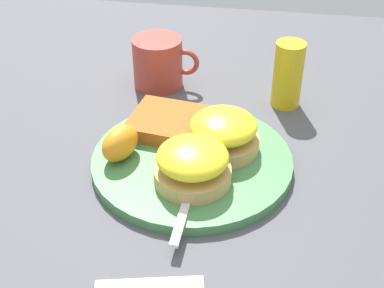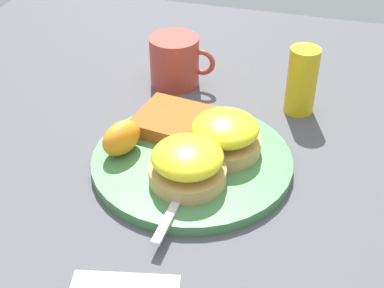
% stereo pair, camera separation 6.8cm
% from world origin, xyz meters
% --- Properties ---
extents(ground_plane, '(1.10, 1.10, 0.00)m').
position_xyz_m(ground_plane, '(0.00, 0.00, 0.00)').
color(ground_plane, '#4C4C51').
extents(plate, '(0.26, 0.26, 0.01)m').
position_xyz_m(plate, '(0.00, 0.00, 0.01)').
color(plate, '#47844C').
rests_on(plate, ground_plane).
extents(sandwich_benedict_left, '(0.09, 0.09, 0.05)m').
position_xyz_m(sandwich_benedict_left, '(0.01, -0.05, 0.04)').
color(sandwich_benedict_left, tan).
rests_on(sandwich_benedict_left, plate).
extents(sandwich_benedict_right, '(0.09, 0.09, 0.05)m').
position_xyz_m(sandwich_benedict_right, '(0.04, 0.02, 0.04)').
color(sandwich_benedict_right, tan).
rests_on(sandwich_benedict_right, plate).
extents(hashbrown_patty, '(0.13, 0.11, 0.02)m').
position_xyz_m(hashbrown_patty, '(-0.04, 0.06, 0.02)').
color(hashbrown_patty, '#B25720').
rests_on(hashbrown_patty, plate).
extents(orange_wedge, '(0.05, 0.07, 0.04)m').
position_xyz_m(orange_wedge, '(-0.09, -0.02, 0.04)').
color(orange_wedge, orange).
rests_on(orange_wedge, plate).
extents(fork, '(0.03, 0.23, 0.00)m').
position_xyz_m(fork, '(0.01, -0.03, 0.02)').
color(fork, silver).
rests_on(fork, plate).
extents(cup, '(0.11, 0.08, 0.08)m').
position_xyz_m(cup, '(-0.09, 0.20, 0.04)').
color(cup, '#B23D33').
rests_on(cup, ground_plane).
extents(condiment_bottle, '(0.04, 0.04, 0.10)m').
position_xyz_m(condiment_bottle, '(0.12, 0.17, 0.05)').
color(condiment_bottle, gold).
rests_on(condiment_bottle, ground_plane).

